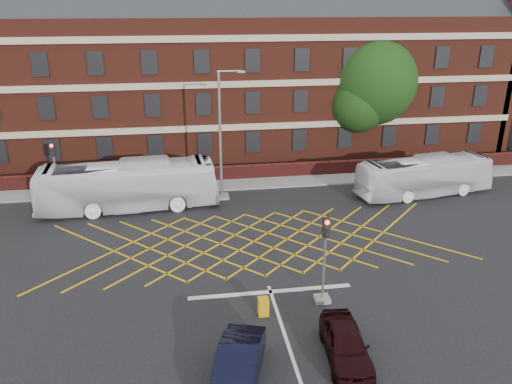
{
  "coord_description": "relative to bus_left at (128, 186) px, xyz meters",
  "views": [
    {
      "loc": [
        -3.87,
        -24.02,
        13.25
      ],
      "look_at": [
        0.06,
        1.5,
        3.3
      ],
      "focal_mm": 35.0,
      "sensor_mm": 36.0,
      "label": 1
    }
  ],
  "objects": [
    {
      "name": "car_maroon",
      "position": [
        9.63,
        -16.84,
        -0.97
      ],
      "size": [
        1.97,
        4.14,
        1.37
      ],
      "primitive_type": "imported",
      "rotation": [
        0.0,
        0.0,
        -0.09
      ],
      "color": "black",
      "rests_on": "ground"
    },
    {
      "name": "victorian_building",
      "position": [
        7.82,
        13.8,
        6.18
      ],
      "size": [
        51.0,
        12.17,
        20.4
      ],
      "color": "#552115",
      "rests_on": "ground"
    },
    {
      "name": "bus_right",
      "position": [
        20.84,
        -0.58,
        -0.25
      ],
      "size": [
        10.37,
        3.9,
        2.82
      ],
      "primitive_type": "imported",
      "rotation": [
        0.0,
        0.0,
        1.72
      ],
      "color": "silver",
      "rests_on": "ground"
    },
    {
      "name": "street_lamp",
      "position": [
        6.4,
        1.01,
        1.43
      ],
      "size": [
        2.25,
        1.0,
        8.97
      ],
      "color": "slate",
      "rests_on": "ground"
    },
    {
      "name": "stop_line",
      "position": [
        7.58,
        -11.69,
        -1.65
      ],
      "size": [
        8.0,
        0.3,
        0.02
      ],
      "primitive_type": "cube",
      "color": "silver",
      "rests_on": "ground"
    },
    {
      "name": "deciduous_tree",
      "position": [
        20.14,
        9.1,
        4.53
      ],
      "size": [
        7.73,
        7.55,
        10.49
      ],
      "color": "black",
      "rests_on": "ground"
    },
    {
      "name": "ground",
      "position": [
        7.58,
        -8.19,
        -1.66
      ],
      "size": [
        120.0,
        120.0,
        0.0
      ],
      "primitive_type": "plane",
      "color": "black",
      "rests_on": "ground"
    },
    {
      "name": "car_navy",
      "position": [
        5.26,
        -17.59,
        -0.93
      ],
      "size": [
        2.78,
        4.66,
        1.45
      ],
      "primitive_type": "imported",
      "rotation": [
        0.0,
        0.0,
        -0.3
      ],
      "color": "black",
      "rests_on": "ground"
    },
    {
      "name": "box_junction_hatching",
      "position": [
        7.58,
        -6.19,
        -1.65
      ],
      "size": [
        8.22,
        8.22,
        0.02
      ],
      "primitive_type": "cube",
      "rotation": [
        0.0,
        0.0,
        0.79
      ],
      "color": "#CC990C",
      "rests_on": "ground"
    },
    {
      "name": "bus_left",
      "position": [
        0.0,
        0.0,
        0.0
      ],
      "size": [
        12.04,
        3.46,
        3.32
      ],
      "primitive_type": "imported",
      "rotation": [
        0.0,
        0.0,
        1.63
      ],
      "color": "white",
      "rests_on": "ground"
    },
    {
      "name": "traffic_light_near",
      "position": [
        9.85,
        -12.82,
        0.11
      ],
      "size": [
        0.7,
        0.7,
        4.27
      ],
      "color": "slate",
      "rests_on": "ground"
    },
    {
      "name": "utility_cabinet",
      "position": [
        6.92,
        -13.49,
        -1.23
      ],
      "size": [
        0.46,
        0.42,
        0.86
      ],
      "primitive_type": "cube",
      "color": "#CD950C",
      "rests_on": "ground"
    },
    {
      "name": "direction_signs",
      "position": [
        -4.23,
        2.72,
        -0.28
      ],
      "size": [
        1.1,
        0.16,
        2.2
      ],
      "color": "gray",
      "rests_on": "ground"
    },
    {
      "name": "boundary_wall",
      "position": [
        7.58,
        4.81,
        -1.11
      ],
      "size": [
        56.0,
        0.5,
        1.1
      ],
      "primitive_type": "cube",
      "color": "#521815",
      "rests_on": "ground"
    },
    {
      "name": "traffic_light_far",
      "position": [
        -4.98,
        2.0,
        0.11
      ],
      "size": [
        0.7,
        0.7,
        4.27
      ],
      "color": "slate",
      "rests_on": "ground"
    },
    {
      "name": "far_pavement",
      "position": [
        7.58,
        3.81,
        -1.6
      ],
      "size": [
        60.0,
        3.0,
        0.12
      ],
      "primitive_type": "cube",
      "color": "slate",
      "rests_on": "ground"
    }
  ]
}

